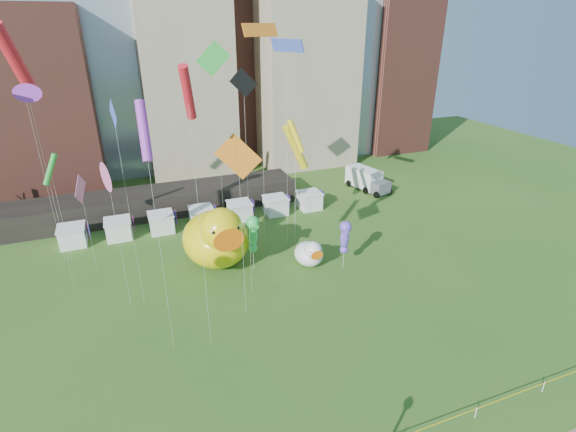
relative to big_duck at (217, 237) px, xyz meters
name	(u,v)px	position (x,y,z in m)	size (l,w,h in m)	color
skyline	(168,38)	(1.54, 35.63, 18.10)	(101.00, 23.00, 68.00)	brown
pavilion	(156,202)	(-4.71, 16.57, -1.74)	(38.00, 6.00, 3.20)	black
vendor_tents	(202,217)	(0.31, 10.57, -2.24)	(33.24, 2.80, 2.40)	white
big_duck	(217,237)	(0.00, 0.00, 0.00)	(7.42, 9.67, 7.28)	yellow
small_duck	(310,253)	(9.02, -3.56, -1.89)	(3.05, 4.11, 3.17)	white
seahorse_green	(253,231)	(3.24, -2.25, 1.12)	(1.49, 1.80, 6.14)	silver
seahorse_purple	(345,235)	(12.14, -5.40, 0.58)	(1.61, 1.81, 5.46)	silver
box_truck	(367,179)	(26.51, 14.26, -1.74)	(4.34, 7.78, 3.13)	white
kite_0	(17,63)	(-15.48, 7.07, 17.06)	(2.93, 4.28, 23.96)	silver
kite_1	(108,177)	(-9.21, -4.38, 9.19)	(0.84, 2.34, 13.72)	silver
kite_3	(50,169)	(-14.78, 6.71, 7.09)	(1.94, 0.91, 12.03)	silver
kite_4	(296,136)	(9.69, 2.17, 9.28)	(1.89, 1.97, 14.44)	silver
kite_5	(114,121)	(-8.03, -4.60, 13.62)	(0.43, 2.25, 18.59)	silver
kite_6	(260,31)	(6.24, 3.01, 19.63)	(3.94, 1.89, 23.69)	silver
kite_7	(28,94)	(-14.13, 0.42, 15.21)	(1.49, 0.48, 19.40)	silver
kite_9	(81,190)	(-12.16, 3.57, 5.66)	(0.96, 2.73, 10.52)	silver
kite_10	(244,90)	(1.90, -5.87, 15.51)	(2.30, 0.08, 20.59)	silver
kite_11	(213,61)	(2.43, 7.39, 16.69)	(3.50, 1.03, 22.11)	silver
kite_12	(295,147)	(10.57, 4.41, 7.41)	(3.24, 1.03, 13.49)	silver
kite_13	(287,46)	(8.47, 1.55, 18.29)	(2.19, 3.90, 22.34)	silver
kite_14	(238,159)	(0.28, -9.35, 11.07)	(3.42, 1.26, 16.36)	silver
kite_15	(144,131)	(-6.31, -11.28, 14.12)	(0.74, 2.27, 19.40)	silver
kite_16	(188,93)	(-3.43, -11.95, 16.42)	(1.26, 2.19, 21.59)	silver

